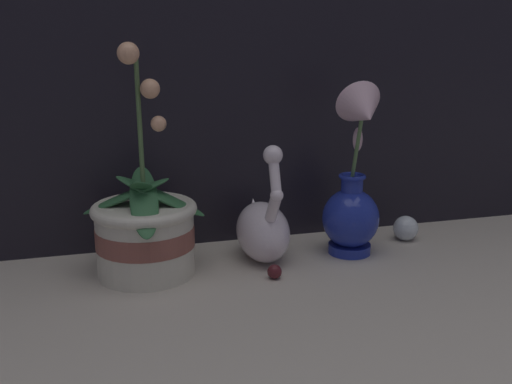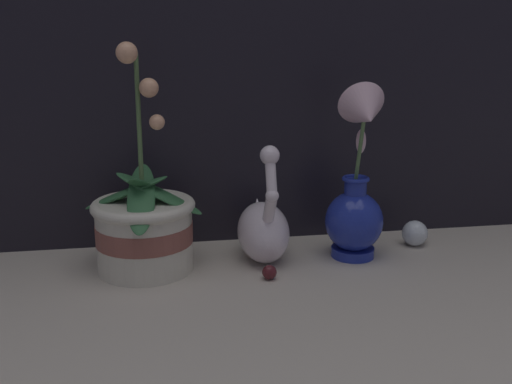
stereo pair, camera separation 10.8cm
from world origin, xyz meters
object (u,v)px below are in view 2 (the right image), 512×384
(blue_vase, at_px, (356,199))
(glass_sphere, at_px, (415,233))
(swan_figurine, at_px, (263,228))
(orchid_potted_plant, at_px, (144,226))

(blue_vase, height_order, glass_sphere, blue_vase)
(swan_figurine, relative_size, glass_sphere, 4.49)
(blue_vase, bearing_deg, orchid_potted_plant, 178.86)
(swan_figurine, xyz_separation_m, glass_sphere, (0.31, 0.03, -0.04))
(blue_vase, xyz_separation_m, glass_sphere, (0.14, 0.05, -0.09))
(orchid_potted_plant, distance_m, glass_sphere, 0.53)
(orchid_potted_plant, bearing_deg, swan_figurine, 3.10)
(orchid_potted_plant, bearing_deg, glass_sphere, 4.13)
(swan_figurine, distance_m, blue_vase, 0.18)
(swan_figurine, xyz_separation_m, blue_vase, (0.17, -0.02, 0.05))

